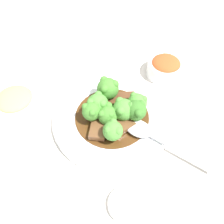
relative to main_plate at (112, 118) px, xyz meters
name	(u,v)px	position (x,y,z in m)	size (l,w,h in m)	color
ground_plane	(112,120)	(0.00, 0.00, -0.01)	(4.00, 4.00, 0.00)	silver
main_plate	(112,118)	(0.00, 0.00, 0.00)	(0.30, 0.30, 0.02)	white
beef_strip_0	(121,99)	(0.05, -0.02, 0.02)	(0.05, 0.08, 0.02)	#56331E
beef_strip_1	(98,130)	(-0.05, 0.03, 0.02)	(0.05, 0.04, 0.01)	brown
beef_strip_2	(121,127)	(-0.04, -0.02, 0.02)	(0.07, 0.07, 0.01)	brown
broccoli_floret_0	(98,104)	(0.01, 0.04, 0.04)	(0.05, 0.05, 0.06)	#7FA84C
broccoli_floret_1	(108,88)	(0.06, 0.02, 0.05)	(0.06, 0.06, 0.07)	#8EB756
broccoli_floret_2	(136,111)	(0.00, -0.06, 0.04)	(0.05, 0.05, 0.06)	#8EB756
broccoli_floret_3	(108,115)	(-0.02, 0.01, 0.04)	(0.05, 0.05, 0.05)	#8EB756
broccoli_floret_4	(124,109)	(0.00, -0.03, 0.04)	(0.05, 0.05, 0.06)	#7FA84C
broccoli_floret_5	(92,111)	(-0.02, 0.05, 0.04)	(0.05, 0.05, 0.06)	#7FA84C
broccoli_floret_6	(113,131)	(-0.07, -0.01, 0.04)	(0.05, 0.05, 0.06)	#8EB756
broccoli_floret_7	(137,103)	(0.02, -0.06, 0.04)	(0.05, 0.05, 0.05)	#8EB756
serving_spoon	(144,131)	(-0.04, -0.08, 0.02)	(0.13, 0.21, 0.01)	silver
side_bowl_kimchi	(165,67)	(0.18, -0.13, 0.02)	(0.10, 0.10, 0.06)	white
side_bowl_appetizer	(15,102)	(0.01, 0.25, 0.01)	(0.12, 0.12, 0.05)	white
sauce_dish	(127,204)	(-0.21, -0.05, 0.00)	(0.08, 0.08, 0.01)	white
paper_napkin	(63,211)	(-0.24, 0.07, -0.01)	(0.14, 0.10, 0.01)	silver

